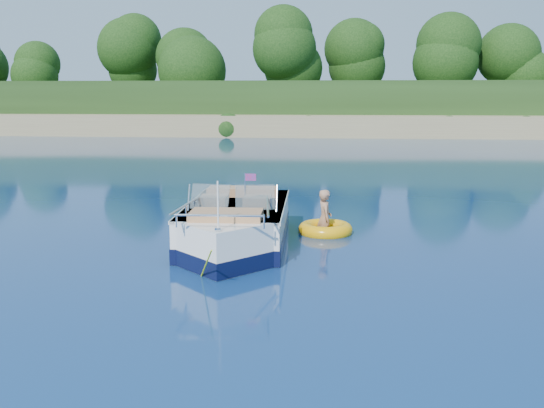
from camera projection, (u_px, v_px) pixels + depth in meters
The scene contains 6 objects.
ground at pixel (273, 316), 8.54m from camera, with size 160.00×160.00×0.00m, color #0B1A4F.
shoreline at pixel (323, 111), 70.81m from camera, with size 170.00×59.00×6.00m.
treeline at pixel (321, 61), 47.70m from camera, with size 150.00×7.12×8.19m.
motorboat at pixel (235, 229), 12.34m from camera, with size 2.12×5.66×1.88m.
tow_tube at pixel (325, 229), 13.56m from camera, with size 1.61×1.61×0.32m.
boy at pixel (324, 233), 13.60m from camera, with size 0.50×0.33×1.36m, color tan.
Camera 1 is at (0.75, -8.08, 3.10)m, focal length 40.00 mm.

